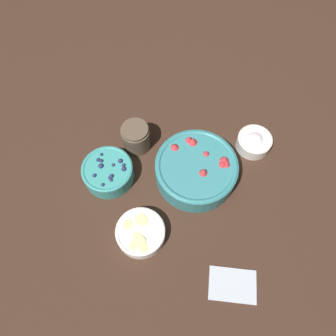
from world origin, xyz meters
TOP-DOWN VIEW (x-y plane):
  - ground_plane at (0.00, 0.00)m, footprint 4.00×4.00m
  - bowl_strawberries at (0.02, 0.09)m, footprint 0.25×0.25m
  - bowl_blueberries at (-0.25, 0.06)m, footprint 0.16×0.16m
  - bowl_bananas at (-0.13, -0.12)m, footprint 0.14×0.14m
  - bowl_cream at (0.20, 0.22)m, footprint 0.11×0.11m
  - jar_chocolate at (-0.18, 0.19)m, footprint 0.09×0.09m
  - napkin at (0.14, -0.23)m, footprint 0.13×0.09m

SIDE VIEW (x-z plane):
  - ground_plane at x=0.00m, z-range 0.00..0.00m
  - napkin at x=0.14m, z-range 0.00..0.01m
  - bowl_bananas at x=-0.13m, z-range 0.00..0.05m
  - bowl_cream at x=0.20m, z-range 0.00..0.05m
  - bowl_blueberries at x=-0.25m, z-range 0.00..0.07m
  - jar_chocolate at x=-0.18m, z-range 0.00..0.09m
  - bowl_strawberries at x=0.02m, z-range 0.00..0.10m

